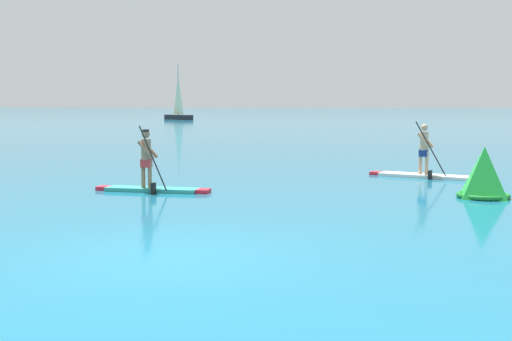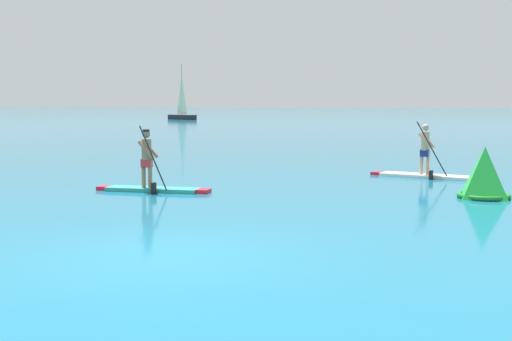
# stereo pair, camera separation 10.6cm
# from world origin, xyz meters

# --- Properties ---
(ground) EXTENTS (440.00, 440.00, 0.00)m
(ground) POSITION_xyz_m (0.00, 0.00, 0.00)
(ground) COLOR #196B8C
(paddleboarder_mid_center) EXTENTS (3.14, 0.86, 1.80)m
(paddleboarder_mid_center) POSITION_xyz_m (-2.82, 7.03, 0.36)
(paddleboarder_mid_center) COLOR teal
(paddleboarder_mid_center) RESTS_ON ground
(paddleboarder_far_right) EXTENTS (3.49, 1.66, 1.81)m
(paddleboarder_far_right) POSITION_xyz_m (4.53, 11.79, 0.32)
(paddleboarder_far_right) COLOR white
(paddleboarder_far_right) RESTS_ON ground
(race_marker_buoy) EXTENTS (1.51, 1.51, 1.28)m
(race_marker_buoy) POSITION_xyz_m (5.69, 7.49, 0.57)
(race_marker_buoy) COLOR green
(race_marker_buoy) RESTS_ON ground
(sailboat_left_horizon) EXTENTS (4.34, 3.25, 7.08)m
(sailboat_left_horizon) POSITION_xyz_m (-22.71, 72.71, 1.03)
(sailboat_left_horizon) COLOR black
(sailboat_left_horizon) RESTS_ON ground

